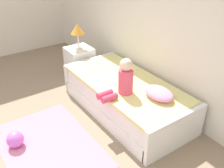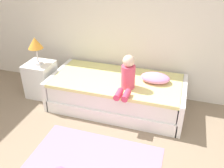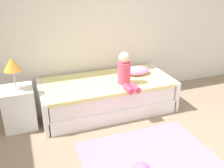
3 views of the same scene
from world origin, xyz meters
name	(u,v)px [view 3 (image 3 of 3)]	position (x,y,z in m)	size (l,w,h in m)	color
wall_rear	(111,13)	(0.00, 2.60, 1.45)	(7.20, 0.10, 2.90)	silver
bed	(107,95)	(-0.29, 2.00, 0.25)	(2.11, 1.00, 0.50)	white
nightstand	(19,108)	(-1.64, 1.96, 0.30)	(0.44, 0.44, 0.60)	white
table_lamp	(12,66)	(-1.64, 1.96, 0.94)	(0.24, 0.24, 0.45)	silver
child_figure	(125,72)	(-0.07, 1.77, 0.70)	(0.20, 0.51, 0.50)	#E04C6B
pillow	(137,70)	(0.29, 2.10, 0.56)	(0.44, 0.30, 0.13)	#EA8CC6
area_rug	(147,156)	(-0.21, 0.70, 0.00)	(1.60, 1.10, 0.01)	pink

